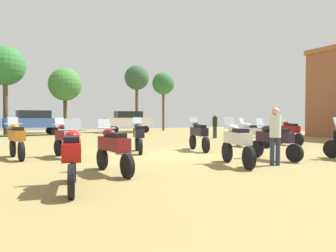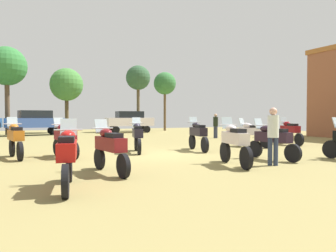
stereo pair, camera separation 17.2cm
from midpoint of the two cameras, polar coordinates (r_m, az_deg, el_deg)
name	(u,v)px [view 1 (the left image)]	position (r m, az deg, el deg)	size (l,w,h in m)	color
ground_plane	(163,154)	(12.99, -1.25, -5.07)	(44.00, 52.00, 0.02)	olive
motorcycle_1	(274,139)	(11.91, 17.94, -2.26)	(0.62, 2.27, 1.46)	black
motorcycle_2	(113,147)	(8.72, -10.31, -3.66)	(0.63, 2.25, 1.45)	black
motorcycle_3	(199,134)	(14.31, 5.15, -1.42)	(0.73, 2.28, 1.51)	black
motorcycle_4	(16,138)	(12.78, -25.75, -1.99)	(0.67, 2.18, 1.50)	black
motorcycle_7	(237,142)	(10.16, 11.70, -2.74)	(0.78, 2.22, 1.51)	black
motorcycle_8	(72,155)	(7.05, -17.38, -4.88)	(0.72, 2.21, 1.48)	black
motorcycle_9	(66,138)	(12.42, -18.07, -2.06)	(0.77, 2.12, 1.48)	black
motorcycle_11	(138,135)	(13.56, -5.65, -1.67)	(0.79, 2.08, 1.48)	black
motorcycle_12	(252,133)	(16.42, 14.44, -1.19)	(0.83, 2.08, 1.44)	black
motorcycle_13	(289,131)	(18.49, 20.58, -0.83)	(0.76, 2.23, 1.50)	black
car_2	(34,121)	(27.80, -22.98, 0.86)	(4.54, 2.48, 2.00)	black
car_4	(128,120)	(30.13, -7.26, 1.04)	(4.39, 2.04, 2.00)	black
person_1	(275,132)	(10.44, 18.13, -0.95)	(0.48, 0.48, 1.80)	#29334D
person_2	(215,124)	(22.58, 8.15, 0.37)	(0.43, 0.43, 1.71)	#32384B
tree_1	(65,85)	(31.57, -18.05, 6.98)	(3.05, 3.05, 6.03)	#4E3E26
tree_3	(137,79)	(32.03, -5.75, 8.42)	(2.41, 2.41, 6.55)	brown
tree_6	(5,67)	(29.68, -27.22, 9.40)	(3.17, 3.17, 7.24)	brown
tree_8	(163,84)	(34.31, -0.98, 7.51)	(2.38, 2.38, 6.23)	brown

